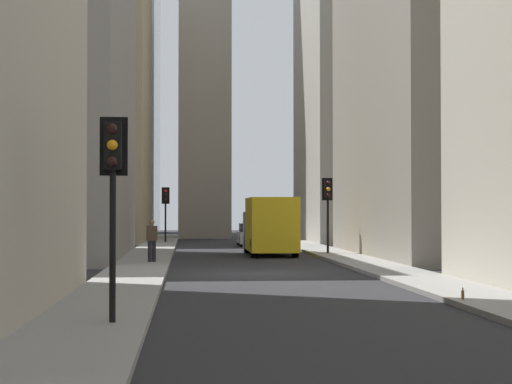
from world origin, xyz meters
TOP-DOWN VIEW (x-y plane):
  - ground_plane at (0.00, 0.00)m, footprint 135.00×135.00m
  - sidewalk_right at (0.00, 4.50)m, footprint 90.00×2.20m
  - sidewalk_left at (0.00, -4.50)m, footprint 90.00×2.20m
  - building_left_midfar at (9.62, -10.60)m, footprint 16.82×10.00m
  - building_left_far at (29.31, -10.60)m, footprint 13.26×10.00m
  - building_right_midfar at (10.07, 10.60)m, footprint 15.21×10.00m
  - building_right_far at (31.53, 10.60)m, footprint 14.27×10.00m
  - delivery_truck at (12.33, -1.40)m, footprint 6.46×2.25m
  - sedan_silver at (23.50, -1.40)m, footprint 4.30×1.78m
  - traffic_light_foreground at (-13.66, 4.06)m, footprint 0.43×0.52m
  - traffic_light_midblock at (26.38, 4.14)m, footprint 0.43×0.52m
  - traffic_light_far_junction at (11.15, -4.14)m, footprint 0.43×0.52m
  - pedestrian at (4.79, 4.12)m, footprint 0.26×0.44m
  - discarded_bottle at (-10.25, -3.70)m, footprint 0.07×0.07m

SIDE VIEW (x-z plane):
  - ground_plane at x=0.00m, z-range 0.00..0.00m
  - sidewalk_right at x=0.00m, z-range 0.00..0.14m
  - sidewalk_left at x=0.00m, z-range 0.00..0.14m
  - discarded_bottle at x=-10.25m, z-range 0.11..0.38m
  - sedan_silver at x=23.50m, z-range -0.04..1.37m
  - pedestrian at x=4.79m, z-range 0.22..1.93m
  - delivery_truck at x=12.33m, z-range 0.04..2.88m
  - traffic_light_midblock at x=26.38m, z-range 0.99..4.62m
  - traffic_light_far_junction at x=11.15m, z-range 1.00..4.67m
  - traffic_light_foreground at x=-13.66m, z-range 1.03..4.84m
  - building_right_far at x=31.53m, z-range 0.00..19.01m
  - building_left_midfar at x=9.62m, z-range 0.00..19.80m
  - building_right_midfar at x=10.07m, z-range 0.00..20.73m
  - building_left_far at x=29.31m, z-range 0.00..28.29m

